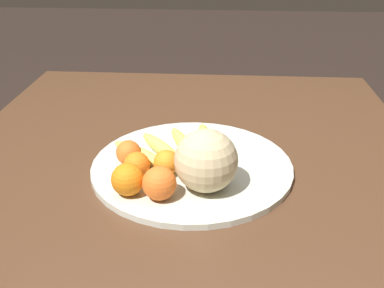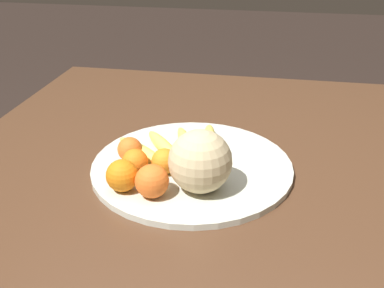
# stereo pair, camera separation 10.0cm
# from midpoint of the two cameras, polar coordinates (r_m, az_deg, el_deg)

# --- Properties ---
(kitchen_table) EXTENTS (1.26, 1.16, 0.75)m
(kitchen_table) POSITION_cam_midpoint_polar(r_m,az_deg,el_deg) (1.13, 2.37, -5.78)
(kitchen_table) COLOR #4C301E
(kitchen_table) RESTS_ON ground_plane
(fruit_bowl) EXTENTS (0.46, 0.46, 0.01)m
(fruit_bowl) POSITION_cam_midpoint_polar(r_m,az_deg,el_deg) (1.03, 2.79, -2.88)
(fruit_bowl) COLOR beige
(fruit_bowl) RESTS_ON kitchen_table
(melon) EXTENTS (0.13, 0.13, 0.13)m
(melon) POSITION_cam_midpoint_polar(r_m,az_deg,el_deg) (0.90, 4.23, -2.30)
(melon) COLOR #C6B284
(melon) RESTS_ON fruit_bowl
(banana_bunch) EXTENTS (0.25, 0.26, 0.03)m
(banana_bunch) POSITION_cam_midpoint_polar(r_m,az_deg,el_deg) (1.06, 0.76, -0.48)
(banana_bunch) COLOR brown
(banana_bunch) RESTS_ON fruit_bowl
(orange_front_left) EXTENTS (0.06, 0.06, 0.06)m
(orange_front_left) POSITION_cam_midpoint_polar(r_m,az_deg,el_deg) (0.97, -4.35, -2.33)
(orange_front_left) COLOR orange
(orange_front_left) RESTS_ON fruit_bowl
(orange_front_right) EXTENTS (0.07, 0.07, 0.07)m
(orange_front_right) POSITION_cam_midpoint_polar(r_m,az_deg,el_deg) (0.92, -5.79, -4.10)
(orange_front_right) COLOR orange
(orange_front_right) RESTS_ON fruit_bowl
(orange_mid_center) EXTENTS (0.06, 0.06, 0.06)m
(orange_mid_center) POSITION_cam_midpoint_polar(r_m,az_deg,el_deg) (0.97, -0.61, -2.27)
(orange_mid_center) COLOR orange
(orange_mid_center) RESTS_ON fruit_bowl
(orange_back_left) EXTENTS (0.07, 0.07, 0.07)m
(orange_back_left) POSITION_cam_midpoint_polar(r_m,az_deg,el_deg) (0.89, -1.92, -4.83)
(orange_back_left) COLOR orange
(orange_back_left) RESTS_ON fruit_bowl
(orange_back_right) EXTENTS (0.06, 0.06, 0.06)m
(orange_back_right) POSITION_cam_midpoint_polar(r_m,az_deg,el_deg) (1.03, -5.16, -0.75)
(orange_back_right) COLOR orange
(orange_back_right) RESTS_ON fruit_bowl
(orange_top_small) EXTENTS (0.06, 0.06, 0.06)m
(orange_top_small) POSITION_cam_midpoint_polar(r_m,az_deg,el_deg) (1.00, 4.75, -1.49)
(orange_top_small) COLOR orange
(orange_top_small) RESTS_ON fruit_bowl
(produce_tag) EXTENTS (0.08, 0.03, 0.00)m
(produce_tag) POSITION_cam_midpoint_polar(r_m,az_deg,el_deg) (1.01, 2.31, -2.95)
(produce_tag) COLOR white
(produce_tag) RESTS_ON fruit_bowl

